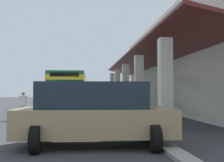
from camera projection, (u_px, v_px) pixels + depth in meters
name	position (u px, v px, depth m)	size (l,w,h in m)	color
ground	(155.00, 112.00, 22.23)	(120.00, 120.00, 0.00)	#38383A
curb_strip	(113.00, 110.00, 23.53)	(35.26, 0.50, 0.12)	#9E998E
plaza_building	(219.00, 66.00, 24.64)	(29.68, 14.63, 7.95)	beige
transit_bus	(70.00, 89.00, 23.70)	(11.26, 2.98, 3.34)	#196638
parked_suv_tan	(95.00, 113.00, 8.45)	(2.86, 4.88, 1.97)	#9E845B
pedestrian	(23.00, 104.00, 16.13)	(0.50, 0.56, 1.66)	#726651
potted_palm	(134.00, 105.00, 20.60)	(1.66, 1.75, 2.27)	gray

